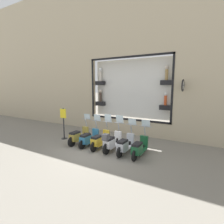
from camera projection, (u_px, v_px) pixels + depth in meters
ground_plane at (99, 150)px, 8.81m from camera, size 120.00×120.00×0.00m
building_facade at (130, 51)px, 11.10m from camera, size 1.25×36.00×10.52m
scooter_green_0 at (139, 148)px, 7.95m from camera, size 1.79×0.61×1.57m
scooter_silver_1 at (125, 145)px, 8.30m from camera, size 1.80×0.60×1.56m
scooter_white_2 at (111, 142)px, 8.59m from camera, size 1.81×0.60×1.67m
scooter_yellow_3 at (100, 140)px, 9.00m from camera, size 1.80×0.61×1.67m
scooter_teal_4 at (89, 138)px, 9.35m from camera, size 1.79×0.60×1.60m
scooter_olive_5 at (78, 136)px, 9.70m from camera, size 1.81×0.60×1.57m
shop_sign_post at (64, 122)px, 10.52m from camera, size 0.36×0.45×1.89m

